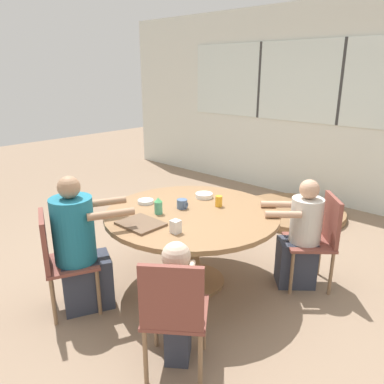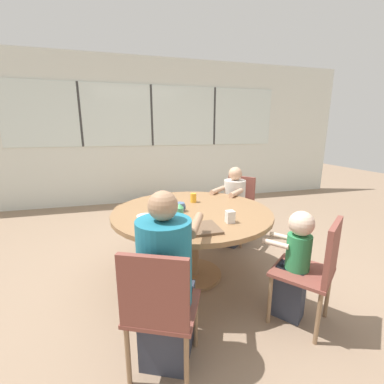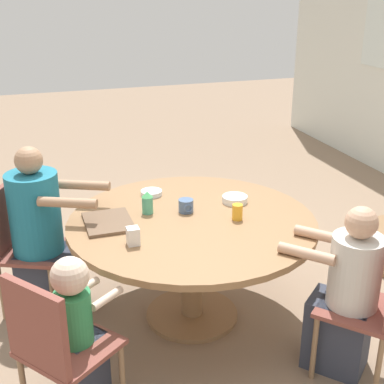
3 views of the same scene
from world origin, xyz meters
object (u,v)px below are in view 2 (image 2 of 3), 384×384
Objects in this scene: person_toddler at (294,266)px; folded_table_stack at (152,210)px; person_man_blue_shirt at (233,209)px; bowl_white_shallow at (145,217)px; chair_for_woman_green_shirt at (159,305)px; sippy_cup at (180,211)px; chair_for_toddler at (316,265)px; person_woman_green_shirt at (167,287)px; milk_carton_small at (230,217)px; coffee_mug at (180,207)px; bowl_cereal at (168,200)px; chair_for_man_blue_shirt at (238,203)px; juice_glass at (193,198)px.

person_toddler is 0.65× the size of folded_table_stack.
person_man_blue_shirt is 1.45m from bowl_white_shallow.
chair_for_woman_green_shirt is 5.87× the size of bowl_white_shallow.
chair_for_toddler is at bearing -37.67° from sippy_cup.
sippy_cup is 0.11× the size of folded_table_stack.
person_man_blue_shirt reaches higher than folded_table_stack.
person_woman_green_shirt is at bearing -85.79° from bowl_white_shallow.
person_man_blue_shirt is 9.87× the size of milk_carton_small.
coffee_mug is at bearing 129.06° from milk_carton_small.
bowl_white_shallow is (-1.19, -0.78, 0.27)m from person_man_blue_shirt.
sippy_cup is 0.59m from bowl_cereal.
chair_for_toddler is at bearing -33.60° from bowl_white_shallow.
chair_for_man_blue_shirt is at bearing 78.11° from chair_for_woman_green_shirt.
person_toddler is at bearing -64.03° from juice_glass.
person_toddler is at bearing 129.13° from chair_for_man_blue_shirt.
sippy_cup reaches higher than folded_table_stack.
folded_table_stack is at bearing 96.90° from juice_glass.
folded_table_stack is at bearing 109.92° from person_woman_green_shirt.
coffee_mug is (-0.85, -0.64, 0.29)m from person_man_blue_shirt.
person_man_blue_shirt is (0.04, 1.55, -0.05)m from chair_for_toddler.
person_woman_green_shirt reaches higher than person_toddler.
sippy_cup is at bearing 104.99° from chair_for_toddler.
bowl_white_shallow is (-1.15, 0.76, 0.22)m from chair_for_toddler.
chair_for_woman_green_shirt is 3.26m from folded_table_stack.
chair_for_woman_green_shirt is at bearing -102.59° from bowl_cereal.
person_toddler is 3.08m from folded_table_stack.
sippy_cup reaches higher than bowl_white_shallow.
folded_table_stack is at bearing 66.71° from person_toddler.
bowl_cereal is at bearing 103.86° from person_woman_green_shirt.
person_woman_green_shirt is 3.10m from folded_table_stack.
coffee_mug is 0.99× the size of milk_carton_small.
bowl_cereal is at bearing 102.25° from chair_for_woman_green_shirt.
person_toddler reaches higher than bowl_cereal.
chair_for_man_blue_shirt is (1.33, 1.78, 0.00)m from chair_for_woman_green_shirt.
person_man_blue_shirt is at bearing 51.22° from chair_for_toddler.
person_woman_green_shirt is at bearing -94.91° from folded_table_stack.
coffee_mug is 0.24m from sippy_cup.
chair_for_woman_green_shirt is at bearing 102.84° from person_man_blue_shirt.
person_woman_green_shirt is 0.82× the size of folded_table_stack.
person_woman_green_shirt is 1.28× the size of person_toddler.
person_woman_green_shirt is 11.14× the size of milk_carton_small.
juice_glass is 0.68m from bowl_white_shallow.
coffee_mug is (-0.72, 0.78, 0.30)m from person_toddler.
chair_for_toddler is at bearing 31.09° from chair_for_woman_green_shirt.
person_toddler is at bearing 37.91° from chair_for_woman_green_shirt.
person_woman_green_shirt is 1.13× the size of person_man_blue_shirt.
coffee_mug is at bearing 95.19° from person_toddler.
chair_for_toddler is 5.87× the size of bowl_white_shallow.
chair_for_man_blue_shirt is 5.10× the size of bowl_cereal.
person_woman_green_shirt is 1.27m from juice_glass.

